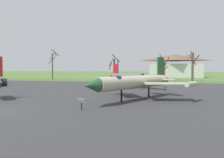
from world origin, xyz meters
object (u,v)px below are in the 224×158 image
at_px(jet_fighter_front_left, 134,77).
at_px(info_placard_front_right, 82,103).
at_px(jet_fighter_front_right, 135,82).
at_px(visitor_building, 174,66).
at_px(info_placard_front_left, 165,88).

bearing_deg(jet_fighter_front_left, info_placard_front_right, -92.11).
xyz_separation_m(jet_fighter_front_left, jet_fighter_front_right, (2.49, -15.30, 0.10)).
distance_m(info_placard_front_right, visitor_building, 77.14).
bearing_deg(info_placard_front_right, jet_fighter_front_left, 87.89).
distance_m(info_placard_front_left, jet_fighter_front_right, 9.57).
height_order(jet_fighter_front_right, info_placard_front_right, jet_fighter_front_right).
bearing_deg(visitor_building, info_placard_front_right, -96.99).
bearing_deg(jet_fighter_front_right, info_placard_front_left, 71.68).
height_order(info_placard_front_left, visitor_building, visitor_building).
xyz_separation_m(jet_fighter_front_left, info_placard_front_right, (-0.82, -22.22, -1.27)).
bearing_deg(visitor_building, info_placard_front_left, -92.91).
distance_m(info_placard_front_left, visitor_building, 60.74).
relative_size(jet_fighter_front_left, visitor_building, 0.54).
bearing_deg(jet_fighter_front_left, jet_fighter_front_right, -80.76).
xyz_separation_m(info_placard_front_right, visitor_building, (9.37, 76.47, 4.00)).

